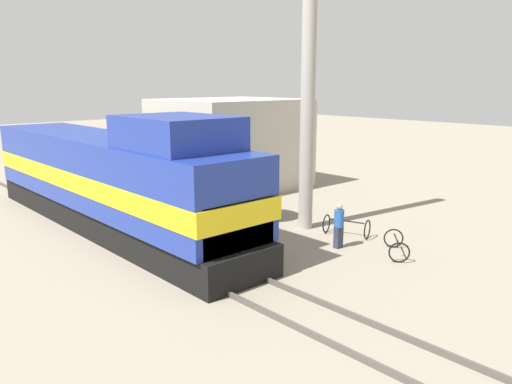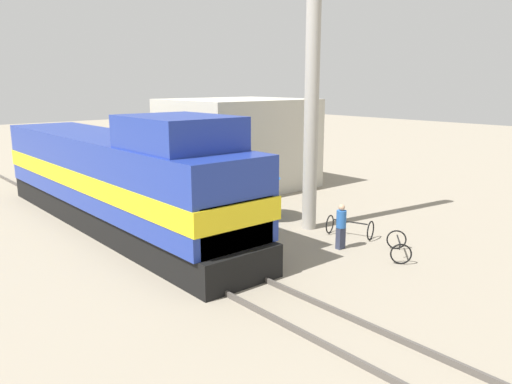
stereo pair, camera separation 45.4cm
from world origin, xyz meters
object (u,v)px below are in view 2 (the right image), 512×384
(locomotive, at_px, (118,180))
(bicycle_spare, at_px, (399,246))
(vendor_umbrella, at_px, (254,172))
(billboard_sign, at_px, (247,144))
(utility_pole, at_px, (312,78))
(bicycle, at_px, (350,227))
(person_bystander, at_px, (341,225))

(locomotive, relative_size, bicycle_spare, 10.20)
(locomotive, relative_size, vendor_umbrella, 7.28)
(locomotive, height_order, billboard_sign, locomotive)
(vendor_umbrella, bearing_deg, utility_pole, -69.33)
(vendor_umbrella, bearing_deg, bicycle_spare, -83.59)
(bicycle, bearing_deg, bicycle_spare, 60.72)
(bicycle, bearing_deg, billboard_sign, -120.00)
(locomotive, bearing_deg, bicycle_spare, -58.40)
(person_bystander, relative_size, bicycle_spare, 0.98)
(locomotive, bearing_deg, vendor_umbrella, -27.15)
(billboard_sign, bearing_deg, locomotive, -168.55)
(bicycle_spare, bearing_deg, billboard_sign, 128.93)
(locomotive, height_order, bicycle_spare, locomotive)
(utility_pole, xyz_separation_m, bicycle_spare, (-0.14, -4.20, -5.45))
(vendor_umbrella, bearing_deg, bicycle, -73.41)
(utility_pole, height_order, person_bystander, utility_pole)
(billboard_sign, bearing_deg, vendor_umbrella, -126.07)
(locomotive, height_order, vendor_umbrella, locomotive)
(locomotive, distance_m, person_bystander, 8.67)
(person_bystander, bearing_deg, billboard_sign, 70.88)
(locomotive, distance_m, vendor_umbrella, 5.38)
(bicycle_spare, bearing_deg, person_bystander, 166.42)
(utility_pole, distance_m, person_bystander, 5.61)
(locomotive, height_order, utility_pole, utility_pole)
(utility_pole, relative_size, person_bystander, 7.29)
(bicycle_spare, bearing_deg, utility_pole, 138.75)
(vendor_umbrella, distance_m, billboard_sign, 5.00)
(billboard_sign, relative_size, bicycle, 1.94)
(vendor_umbrella, xyz_separation_m, bicycle_spare, (0.73, -6.52, -1.68))
(vendor_umbrella, bearing_deg, billboard_sign, 53.93)
(person_bystander, bearing_deg, utility_pole, 67.91)
(vendor_umbrella, xyz_separation_m, bicycle, (1.22, -4.08, -1.66))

